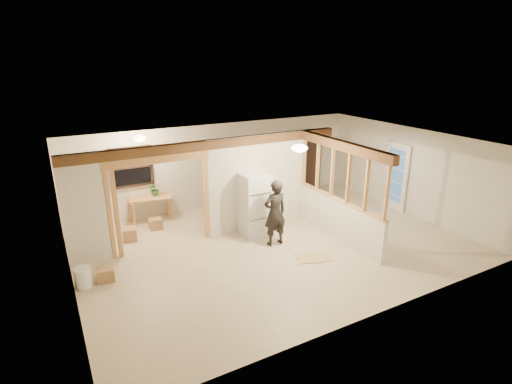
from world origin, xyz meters
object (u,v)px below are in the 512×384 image
refrigerator (254,204)px  woman (275,213)px  work_table (151,209)px  shop_vac (83,229)px  bookshelf (306,164)px

refrigerator → woman: (0.14, -0.78, 0.01)m
work_table → shop_vac: (-1.81, -0.48, -0.03)m
refrigerator → woman: 0.79m
shop_vac → refrigerator: bearing=-22.4°
shop_vac → woman: bearing=-30.5°
shop_vac → bookshelf: (7.12, 0.58, 0.62)m
woman → bookshelf: bearing=-136.2°
woman → bookshelf: bookshelf is taller
refrigerator → shop_vac: size_ratio=2.47×
refrigerator → work_table: size_ratio=1.43×
woman → bookshelf: 4.26m
woman → work_table: woman is taller
shop_vac → bookshelf: 7.17m
refrigerator → woman: size_ratio=0.98×
work_table → shop_vac: 1.88m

